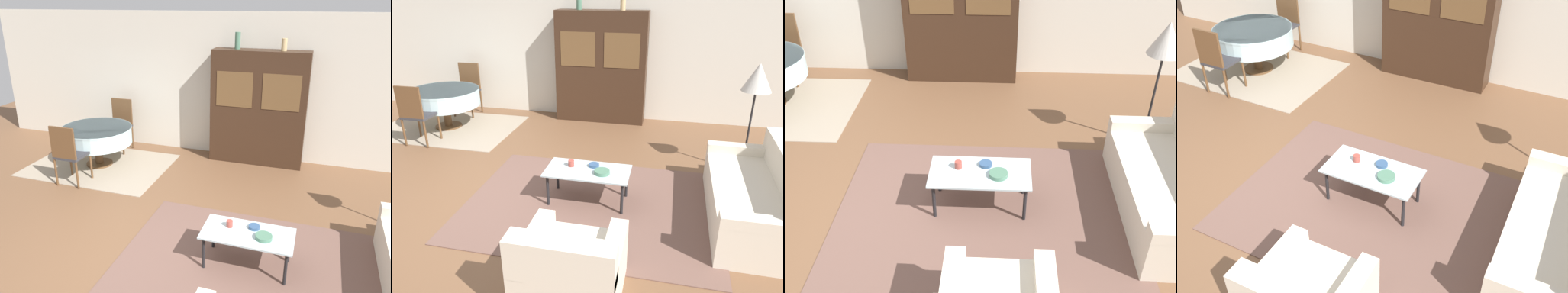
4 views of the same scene
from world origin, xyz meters
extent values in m
plane|color=brown|center=(0.00, 0.00, 0.00)|extent=(14.00, 14.00, 0.00)
cube|color=brown|center=(1.25, 0.21, 0.01)|extent=(3.08, 2.32, 0.01)
cube|color=gray|center=(-1.95, 2.27, 0.01)|extent=(2.49, 1.80, 0.01)
cube|color=beige|center=(3.09, 0.29, 0.23)|extent=(0.90, 1.90, 0.46)
cube|color=beige|center=(1.05, -1.27, 0.51)|extent=(0.16, 0.83, 0.12)
cylinder|color=black|center=(0.73, 0.08, 0.21)|extent=(0.04, 0.04, 0.41)
cylinder|color=black|center=(1.64, 0.08, 0.21)|extent=(0.04, 0.04, 0.41)
cylinder|color=black|center=(0.73, 0.49, 0.21)|extent=(0.04, 0.04, 0.41)
cylinder|color=black|center=(1.64, 0.49, 0.21)|extent=(0.04, 0.04, 0.41)
cube|color=silver|center=(1.19, 0.28, 0.43)|extent=(1.03, 0.53, 0.02)
cube|color=#382316|center=(0.75, 3.38, 1.04)|extent=(1.70, 0.41, 2.08)
cylinder|color=brown|center=(-1.99, 2.30, 0.03)|extent=(0.48, 0.48, 0.03)
cylinder|color=brown|center=(-1.99, 2.30, 0.22)|extent=(0.14, 0.14, 0.42)
cylinder|color=silver|center=(-1.99, 2.30, 0.58)|extent=(1.26, 1.26, 0.30)
cylinder|color=silver|center=(-1.99, 2.30, 0.72)|extent=(1.27, 1.27, 0.03)
cylinder|color=brown|center=(-2.19, 1.73, 0.24)|extent=(0.04, 0.04, 0.46)
cylinder|color=brown|center=(-1.78, 1.73, 0.24)|extent=(0.04, 0.04, 0.46)
cylinder|color=brown|center=(-2.19, 1.32, 0.24)|extent=(0.04, 0.04, 0.46)
cylinder|color=brown|center=(-1.78, 1.32, 0.24)|extent=(0.04, 0.04, 0.46)
cube|color=#333338|center=(-1.99, 1.53, 0.49)|extent=(0.44, 0.44, 0.04)
cube|color=brown|center=(-1.99, 1.33, 0.77)|extent=(0.44, 0.04, 0.52)
cylinder|color=brown|center=(-1.78, 2.86, 0.24)|extent=(0.04, 0.04, 0.46)
cylinder|color=brown|center=(-2.19, 2.86, 0.24)|extent=(0.04, 0.04, 0.46)
cylinder|color=brown|center=(-1.78, 3.27, 0.24)|extent=(0.04, 0.04, 0.46)
cylinder|color=brown|center=(-2.19, 3.27, 0.24)|extent=(0.04, 0.04, 0.46)
cube|color=#333338|center=(-1.99, 3.07, 0.49)|extent=(0.44, 0.44, 0.04)
cube|color=brown|center=(-1.99, 3.27, 0.77)|extent=(0.44, 0.04, 0.52)
cylinder|color=#9E4238|center=(0.96, 0.35, 0.47)|extent=(0.07, 0.07, 0.08)
cylinder|color=#4C7A60|center=(1.37, 0.23, 0.46)|extent=(0.19, 0.19, 0.04)
cylinder|color=#33517A|center=(1.24, 0.40, 0.45)|extent=(0.13, 0.13, 0.04)
camera|label=1|loc=(1.77, -3.35, 2.87)|focal=35.00mm
camera|label=2|loc=(2.10, -3.75, 2.55)|focal=35.00mm
camera|label=3|loc=(1.37, -3.37, 3.25)|focal=42.00mm
camera|label=4|loc=(2.89, -3.07, 3.51)|focal=42.00mm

